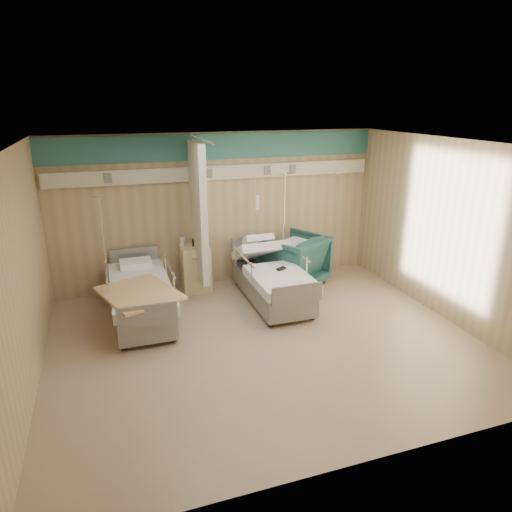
# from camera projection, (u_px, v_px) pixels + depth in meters

# --- Properties ---
(ground) EXTENTS (6.00, 5.00, 0.00)m
(ground) POSITION_uv_depth(u_px,v_px,m) (264.00, 342.00, 6.62)
(ground) COLOR tan
(ground) RESTS_ON ground
(room_walls) EXTENTS (6.04, 5.04, 2.82)m
(room_walls) POSITION_uv_depth(u_px,v_px,m) (257.00, 213.00, 6.23)
(room_walls) COLOR tan
(room_walls) RESTS_ON ground
(bed_right) EXTENTS (1.00, 2.16, 0.63)m
(bed_right) POSITION_uv_depth(u_px,v_px,m) (272.00, 284.00, 7.87)
(bed_right) COLOR white
(bed_right) RESTS_ON ground
(bed_left) EXTENTS (1.00, 2.16, 0.63)m
(bed_left) POSITION_uv_depth(u_px,v_px,m) (142.00, 301.00, 7.20)
(bed_left) COLOR white
(bed_left) RESTS_ON ground
(bedside_cabinet) EXTENTS (0.50, 0.48, 0.85)m
(bedside_cabinet) POSITION_uv_depth(u_px,v_px,m) (196.00, 268.00, 8.29)
(bedside_cabinet) COLOR #D2CC83
(bedside_cabinet) RESTS_ON ground
(visitor_armchair) EXTENTS (1.42, 1.43, 0.97)m
(visitor_armchair) POSITION_uv_depth(u_px,v_px,m) (293.00, 260.00, 8.54)
(visitor_armchair) COLOR #1F4E4C
(visitor_armchair) RESTS_ON ground
(waffle_blanket) EXTENTS (0.76, 0.73, 0.07)m
(waffle_blanket) POSITION_uv_depth(u_px,v_px,m) (296.00, 234.00, 8.33)
(waffle_blanket) COLOR silver
(waffle_blanket) RESTS_ON visitor_armchair
(iv_stand_right) EXTENTS (0.38, 0.38, 2.11)m
(iv_stand_right) POSITION_uv_depth(u_px,v_px,m) (283.00, 261.00, 8.64)
(iv_stand_right) COLOR silver
(iv_stand_right) RESTS_ON ground
(iv_stand_left) EXTENTS (0.34, 0.34, 1.89)m
(iv_stand_left) POSITION_uv_depth(u_px,v_px,m) (108.00, 284.00, 7.69)
(iv_stand_left) COLOR silver
(iv_stand_left) RESTS_ON ground
(call_remote) EXTENTS (0.18, 0.13, 0.04)m
(call_remote) POSITION_uv_depth(u_px,v_px,m) (281.00, 269.00, 7.64)
(call_remote) COLOR black
(call_remote) RESTS_ON bed_right
(tan_blanket) EXTENTS (1.30, 1.44, 0.04)m
(tan_blanket) POSITION_uv_depth(u_px,v_px,m) (139.00, 293.00, 6.67)
(tan_blanket) COLOR tan
(tan_blanket) RESTS_ON bed_left
(toiletry_bag) EXTENTS (0.25, 0.19, 0.12)m
(toiletry_bag) POSITION_uv_depth(u_px,v_px,m) (199.00, 242.00, 8.19)
(toiletry_bag) COLOR black
(toiletry_bag) RESTS_ON bedside_cabinet
(white_cup) EXTENTS (0.11, 0.11, 0.14)m
(white_cup) POSITION_uv_depth(u_px,v_px,m) (182.00, 241.00, 8.19)
(white_cup) COLOR white
(white_cup) RESTS_ON bedside_cabinet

